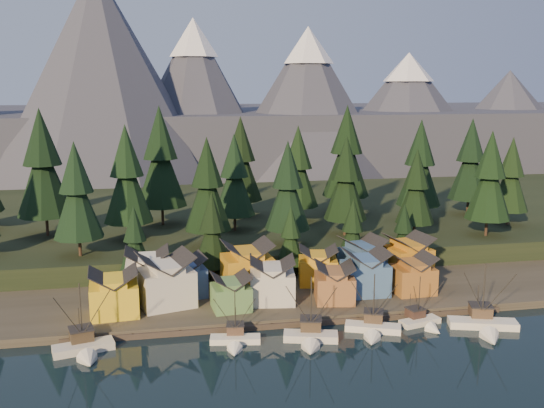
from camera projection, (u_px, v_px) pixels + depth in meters
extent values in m
plane|color=black|center=(315.00, 364.00, 93.68)|extent=(500.00, 500.00, 0.00)
cube|color=#322E24|center=(268.00, 279.00, 132.08)|extent=(400.00, 50.00, 1.50)
cube|color=black|center=(238.00, 220.00, 179.84)|extent=(420.00, 100.00, 6.00)
cube|color=#473B33|center=(292.00, 321.00, 109.49)|extent=(80.00, 4.00, 1.00)
cube|color=#4B4E61|center=(200.00, 137.00, 322.07)|extent=(560.00, 160.00, 30.00)
cone|color=#4B4E61|center=(100.00, 79.00, 250.18)|extent=(100.00, 100.00, 90.00)
cone|color=#4B4E61|center=(195.00, 99.00, 276.61)|extent=(80.00, 80.00, 72.00)
cone|color=white|center=(193.00, 37.00, 271.31)|extent=(22.40, 22.40, 17.28)
cone|color=#4B4E61|center=(307.00, 104.00, 274.61)|extent=(84.00, 84.00, 68.00)
cone|color=white|center=(308.00, 45.00, 269.60)|extent=(23.52, 23.52, 16.32)
cone|color=#4B4E61|center=(407.00, 112.00, 301.09)|extent=(92.00, 92.00, 58.00)
cone|color=white|center=(409.00, 67.00, 296.82)|extent=(25.76, 25.76, 13.92)
cone|color=#4B4E61|center=(507.00, 118.00, 320.58)|extent=(88.00, 88.00, 50.00)
cube|color=beige|center=(84.00, 349.00, 98.22)|extent=(10.11, 5.64, 1.80)
cone|color=beige|center=(89.00, 362.00, 93.55)|extent=(4.08, 4.01, 3.37)
cube|color=black|center=(84.00, 353.00, 98.35)|extent=(10.35, 5.76, 0.39)
cube|color=#433523|center=(81.00, 335.00, 99.44)|extent=(4.32, 4.16, 2.02)
cube|color=#2B2929|center=(81.00, 328.00, 99.22)|extent=(4.59, 4.43, 0.22)
cylinder|color=black|center=(81.00, 313.00, 97.59)|extent=(0.20, 0.20, 10.11)
cylinder|color=black|center=(79.00, 322.00, 100.89)|extent=(0.16, 0.16, 4.94)
cube|color=white|center=(235.00, 340.00, 101.65)|extent=(8.71, 3.94, 1.43)
cone|color=white|center=(235.00, 352.00, 97.13)|extent=(3.09, 3.25, 2.68)
cube|color=black|center=(235.00, 343.00, 101.75)|extent=(8.92, 4.02, 0.31)
cube|color=brown|center=(235.00, 329.00, 102.89)|extent=(3.23, 3.09, 1.61)
cube|color=#2B2929|center=(235.00, 324.00, 102.72)|extent=(3.44, 3.29, 0.18)
cylinder|color=black|center=(235.00, 313.00, 101.24)|extent=(0.16, 0.16, 8.03)
cylinder|color=black|center=(236.00, 318.00, 104.35)|extent=(0.12, 0.12, 3.93)
cube|color=beige|center=(311.00, 338.00, 102.54)|extent=(9.67, 5.45, 1.74)
cone|color=beige|center=(311.00, 351.00, 97.63)|extent=(3.94, 3.84, 3.26)
cube|color=black|center=(311.00, 341.00, 102.67)|extent=(9.90, 5.56, 0.38)
cube|color=#483826|center=(311.00, 325.00, 103.85)|extent=(4.19, 4.03, 1.96)
cube|color=#2B2929|center=(311.00, 319.00, 103.64)|extent=(4.45, 4.30, 0.22)
cylinder|color=black|center=(311.00, 305.00, 101.98)|extent=(0.20, 0.20, 9.79)
cylinder|color=black|center=(311.00, 312.00, 105.41)|extent=(0.15, 0.15, 4.79)
cube|color=white|center=(373.00, 329.00, 106.36)|extent=(10.08, 6.41, 1.62)
cone|color=white|center=(372.00, 341.00, 101.26)|extent=(4.04, 4.19, 3.04)
cube|color=black|center=(373.00, 332.00, 106.48)|extent=(10.32, 6.54, 0.35)
cube|color=#4C3A28|center=(373.00, 317.00, 107.76)|extent=(4.14, 4.02, 1.82)
cube|color=#2B2929|center=(374.00, 311.00, 107.56)|extent=(4.40, 4.29, 0.20)
cylinder|color=black|center=(374.00, 299.00, 105.90)|extent=(0.18, 0.18, 9.11)
cylinder|color=black|center=(374.00, 305.00, 109.41)|extent=(0.14, 0.14, 4.45)
cube|color=white|center=(420.00, 323.00, 109.24)|extent=(8.03, 4.44, 1.41)
cone|color=white|center=(435.00, 331.00, 105.53)|extent=(3.20, 3.17, 2.64)
cube|color=black|center=(420.00, 325.00, 109.35)|extent=(8.22, 4.53, 0.31)
cube|color=#422C23|center=(415.00, 313.00, 110.22)|extent=(3.38, 3.25, 1.58)
cube|color=#2B2929|center=(415.00, 308.00, 110.05)|extent=(3.59, 3.46, 0.18)
cylinder|color=black|center=(419.00, 298.00, 108.76)|extent=(0.16, 0.16, 7.91)
cylinder|color=black|center=(410.00, 304.00, 111.38)|extent=(0.12, 0.12, 3.87)
cube|color=white|center=(483.00, 325.00, 107.94)|extent=(12.36, 6.72, 1.84)
cone|color=white|center=(492.00, 340.00, 101.59)|extent=(4.47, 4.87, 3.45)
cube|color=black|center=(482.00, 329.00, 108.08)|extent=(12.65, 6.86, 0.40)
cube|color=brown|center=(480.00, 311.00, 109.72)|extent=(4.51, 4.36, 2.07)
cube|color=#2B2929|center=(481.00, 305.00, 109.49)|extent=(4.80, 4.65, 0.23)
cylinder|color=black|center=(484.00, 291.00, 107.48)|extent=(0.21, 0.21, 10.34)
cylinder|color=black|center=(478.00, 298.00, 111.80)|extent=(0.16, 0.16, 5.05)
cube|color=yellow|center=(114.00, 299.00, 109.35)|extent=(9.03, 8.05, 5.82)
cube|color=yellow|center=(113.00, 281.00, 108.67)|extent=(5.22, 7.61, 1.19)
cube|color=beige|center=(166.00, 287.00, 114.12)|extent=(11.49, 10.73, 6.94)
cube|color=beige|center=(165.00, 266.00, 113.32)|extent=(7.27, 9.45, 1.35)
cube|color=#588649|center=(231.00, 297.00, 112.26)|extent=(7.33, 6.92, 4.54)
cube|color=#588649|center=(231.00, 283.00, 111.73)|extent=(4.27, 6.52, 0.96)
cube|color=beige|center=(272.00, 287.00, 115.99)|extent=(9.39, 8.55, 5.93)
cube|color=beige|center=(272.00, 269.00, 115.30)|extent=(5.62, 7.86, 1.18)
cube|color=#925E34|center=(334.00, 288.00, 116.48)|extent=(8.30, 8.30, 5.14)
cube|color=#925E34|center=(335.00, 273.00, 115.88)|extent=(5.08, 7.62, 1.01)
cube|color=#3D6191|center=(365.00, 278.00, 120.43)|extent=(8.60, 7.27, 6.29)
cube|color=#3D6191|center=(366.00, 260.00, 119.71)|extent=(4.76, 7.09, 1.20)
cube|color=#9D6228|center=(413.00, 280.00, 121.24)|extent=(7.99, 7.06, 5.32)
cube|color=#9D6228|center=(413.00, 264.00, 120.62)|extent=(4.51, 6.79, 1.09)
cube|color=white|center=(148.00, 278.00, 120.25)|extent=(8.50, 7.57, 6.57)
cube|color=white|center=(147.00, 259.00, 119.50)|extent=(4.70, 7.39, 1.19)
cube|color=#3E5892|center=(186.00, 281.00, 119.38)|extent=(8.37, 8.02, 5.86)
cube|color=#3E5892|center=(186.00, 264.00, 118.71)|extent=(5.16, 7.26, 1.01)
cube|color=#C3871B|center=(247.00, 273.00, 122.28)|extent=(10.24, 8.95, 7.14)
cube|color=#C3871B|center=(247.00, 253.00, 121.47)|extent=(5.96, 8.39, 1.34)
cube|color=gold|center=(318.00, 271.00, 126.39)|extent=(8.88, 7.79, 5.50)
cube|color=gold|center=(318.00, 256.00, 125.75)|extent=(5.41, 6.99, 1.10)
cube|color=#335179|center=(362.00, 264.00, 129.65)|extent=(9.53, 8.80, 6.45)
cube|color=#335179|center=(362.00, 247.00, 128.92)|extent=(5.84, 7.95, 1.17)
cube|color=#C17C1B|center=(408.00, 263.00, 130.00)|extent=(9.49, 9.05, 6.83)
cube|color=#C17C1B|center=(408.00, 245.00, 129.23)|extent=(5.73, 8.33, 1.18)
cylinder|color=#332319|center=(47.00, 225.00, 148.35)|extent=(0.70, 0.70, 5.48)
cone|color=black|center=(44.00, 177.00, 146.04)|extent=(13.41, 13.41, 18.89)
cone|color=black|center=(41.00, 136.00, 144.15)|extent=(9.14, 9.14, 13.71)
cylinder|color=#332319|center=(80.00, 246.00, 131.01)|extent=(0.70, 0.70, 4.38)
cone|color=black|center=(77.00, 203.00, 129.17)|extent=(10.71, 10.71, 15.09)
cone|color=black|center=(75.00, 167.00, 127.66)|extent=(7.30, 7.30, 10.95)
cylinder|color=#332319|center=(129.00, 230.00, 144.37)|extent=(0.70, 0.70, 4.85)
cone|color=black|center=(127.00, 187.00, 142.33)|extent=(11.85, 11.85, 16.70)
cone|color=black|center=(126.00, 150.00, 140.66)|extent=(8.08, 8.08, 12.12)
cylinder|color=#332319|center=(163.00, 214.00, 160.23)|extent=(0.70, 0.70, 5.51)
cone|color=black|center=(161.00, 170.00, 157.91)|extent=(13.47, 13.47, 18.98)
cone|color=black|center=(160.00, 132.00, 156.02)|extent=(9.18, 9.18, 13.78)
cylinder|color=#332319|center=(209.00, 238.00, 138.07)|extent=(0.70, 0.70, 4.44)
cone|color=black|center=(208.00, 196.00, 136.21)|extent=(10.84, 10.84, 15.28)
cone|color=black|center=(207.00, 161.00, 134.68)|extent=(7.39, 7.39, 11.09)
cylinder|color=#332319|center=(235.00, 222.00, 154.01)|extent=(0.70, 0.70, 4.33)
cone|color=black|center=(234.00, 186.00, 152.19)|extent=(10.58, 10.58, 14.92)
cone|color=black|center=(234.00, 155.00, 150.70)|extent=(7.22, 7.22, 10.83)
cylinder|color=#332319|center=(287.00, 237.00, 139.47)|extent=(0.70, 0.70, 4.26)
cone|color=black|center=(288.00, 197.00, 137.68)|extent=(10.42, 10.42, 14.69)
cone|color=black|center=(288.00, 164.00, 136.21)|extent=(7.11, 7.11, 10.66)
cylinder|color=#332319|center=(298.00, 213.00, 164.03)|extent=(0.70, 0.70, 4.56)
cone|color=black|center=(298.00, 177.00, 162.12)|extent=(11.16, 11.16, 15.72)
cone|color=black|center=(298.00, 147.00, 160.55)|extent=(7.61, 7.61, 11.41)
cylinder|color=#332319|center=(345.00, 227.00, 149.14)|extent=(0.70, 0.70, 4.32)
cone|color=black|center=(346.00, 189.00, 147.33)|extent=(10.55, 10.55, 14.87)
cone|color=black|center=(346.00, 158.00, 145.84)|extent=(7.20, 7.20, 10.79)
cylinder|color=#332319|center=(345.00, 204.00, 174.60)|extent=(0.70, 0.70, 5.44)
cone|color=black|center=(346.00, 163.00, 172.31)|extent=(13.30, 13.30, 18.74)
cone|color=black|center=(347.00, 129.00, 170.44)|extent=(9.07, 9.07, 13.60)
cylinder|color=#332319|center=(414.00, 229.00, 147.31)|extent=(0.70, 0.70, 3.81)
cone|color=black|center=(416.00, 196.00, 145.71)|extent=(9.32, 9.32, 13.14)
cone|color=black|center=(417.00, 168.00, 144.40)|extent=(6.36, 6.36, 9.53)
cylinder|color=#332319|center=(417.00, 213.00, 164.10)|extent=(0.70, 0.70, 4.85)
cone|color=black|center=(419.00, 174.00, 162.06)|extent=(11.85, 11.85, 16.70)
cone|color=black|center=(421.00, 142.00, 160.39)|extent=(8.08, 8.08, 12.12)
cylinder|color=#332319|center=(486.00, 227.00, 148.61)|extent=(0.70, 0.70, 4.54)
cone|color=black|center=(489.00, 187.00, 146.71)|extent=(11.09, 11.09, 15.63)
cone|color=black|center=(491.00, 154.00, 145.15)|extent=(7.56, 7.56, 11.34)
cylinder|color=#332319|center=(468.00, 206.00, 173.19)|extent=(0.70, 0.70, 4.81)
cone|color=black|center=(470.00, 170.00, 171.17)|extent=(11.76, 11.76, 16.58)
cone|color=black|center=(472.00, 140.00, 169.51)|extent=(8.02, 8.02, 12.03)
cylinder|color=#332319|center=(241.00, 207.00, 171.07)|extent=(0.70, 0.70, 4.93)
cone|color=black|center=(241.00, 170.00, 169.00)|extent=(12.04, 12.04, 16.97)
cone|color=black|center=(241.00, 138.00, 167.30)|extent=(8.21, 8.21, 12.31)
cylinder|color=#332319|center=(508.00, 217.00, 160.50)|extent=(0.70, 0.70, 4.09)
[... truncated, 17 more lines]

